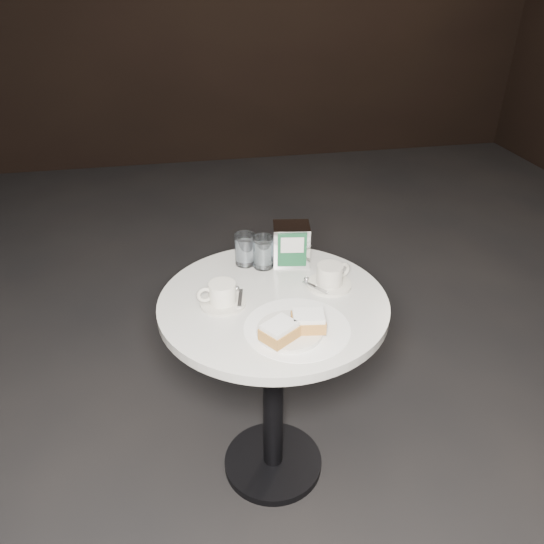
{
  "coord_description": "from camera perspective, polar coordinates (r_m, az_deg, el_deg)",
  "views": [
    {
      "loc": [
        -0.26,
        -1.31,
        1.64
      ],
      "look_at": [
        0.0,
        0.02,
        0.83
      ],
      "focal_mm": 35.0,
      "sensor_mm": 36.0,
      "label": 1
    }
  ],
  "objects": [
    {
      "name": "ground",
      "position": [
        2.12,
        0.11,
        -19.98
      ],
      "size": [
        7.0,
        7.0,
        0.0
      ],
      "primitive_type": "plane",
      "color": "black",
      "rests_on": "ground"
    },
    {
      "name": "coffee_cup_right",
      "position": [
        1.67,
        6.25,
        -0.54
      ],
      "size": [
        0.18,
        0.18,
        0.07
      ],
      "rotation": [
        0.0,
        0.0,
        0.36
      ],
      "color": "silver",
      "rests_on": "cafe_table"
    },
    {
      "name": "napkin_dispenser",
      "position": [
        1.77,
        2.08,
        2.99
      ],
      "size": [
        0.13,
        0.12,
        0.14
      ],
      "rotation": [
        0.0,
        0.0,
        -0.16
      ],
      "color": "silver",
      "rests_on": "cafe_table"
    },
    {
      "name": "beignet_plate",
      "position": [
        1.45,
        2.18,
        -6.07
      ],
      "size": [
        0.23,
        0.23,
        0.06
      ],
      "rotation": [
        0.0,
        0.0,
        0.29
      ],
      "color": "silver",
      "rests_on": "cafe_table"
    },
    {
      "name": "water_glass_left",
      "position": [
        1.77,
        -2.92,
        2.41
      ],
      "size": [
        0.09,
        0.09,
        0.11
      ],
      "rotation": [
        0.0,
        0.0,
        0.42
      ],
      "color": "white",
      "rests_on": "cafe_table"
    },
    {
      "name": "sugar_spill",
      "position": [
        1.49,
        2.71,
        -6.03
      ],
      "size": [
        0.36,
        0.36,
        0.0
      ],
      "primitive_type": "cylinder",
      "rotation": [
        0.0,
        0.0,
        0.24
      ],
      "color": "white",
      "rests_on": "cafe_table"
    },
    {
      "name": "water_glass_right",
      "position": [
        1.75,
        -0.94,
        2.12
      ],
      "size": [
        0.09,
        0.09,
        0.11
      ],
      "rotation": [
        0.0,
        0.0,
        -0.42
      ],
      "color": "white",
      "rests_on": "cafe_table"
    },
    {
      "name": "cafe_table",
      "position": [
        1.73,
        0.13,
        -8.43
      ],
      "size": [
        0.7,
        0.7,
        0.74
      ],
      "color": "black",
      "rests_on": "ground"
    },
    {
      "name": "coffee_cup_left",
      "position": [
        1.58,
        -5.39,
        -2.5
      ],
      "size": [
        0.15,
        0.15,
        0.07
      ],
      "rotation": [
        0.0,
        0.0,
        0.07
      ],
      "color": "beige",
      "rests_on": "cafe_table"
    }
  ]
}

